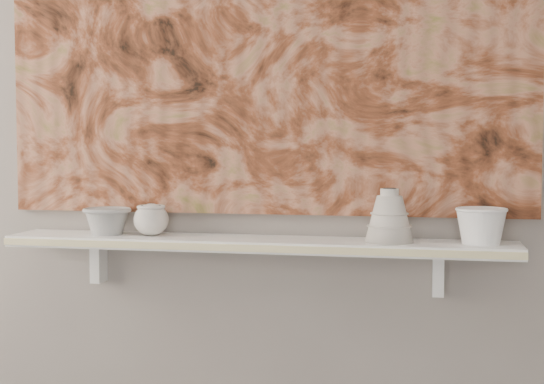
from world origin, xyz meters
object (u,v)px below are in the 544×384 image
(cup_cream, at_px, (151,220))
(bell_vessel, at_px, (389,215))
(shelf, at_px, (255,244))
(bowl_grey, at_px, (107,221))
(painting, at_px, (261,17))
(bowl_white, at_px, (481,226))

(cup_cream, relative_size, bell_vessel, 0.70)
(shelf, bearing_deg, bell_vessel, 0.00)
(bell_vessel, bearing_deg, bowl_grey, 180.00)
(shelf, relative_size, cup_cream, 14.25)
(painting, distance_m, bell_vessel, 0.65)
(bowl_grey, height_order, cup_cream, cup_cream)
(cup_cream, height_order, bowl_white, bowl_white)
(painting, relative_size, bell_vessel, 10.63)
(shelf, height_order, bowl_grey, bowl_grey)
(painting, xyz_separation_m, bell_vessel, (0.36, -0.08, -0.54))
(painting, height_order, bowl_white, painting)
(painting, distance_m, bowl_white, 0.82)
(painting, distance_m, bowl_grey, 0.72)
(bowl_grey, relative_size, bowl_white, 1.04)
(painting, bearing_deg, cup_cream, -164.97)
(shelf, relative_size, bowl_white, 10.64)
(shelf, relative_size, bell_vessel, 9.92)
(painting, xyz_separation_m, cup_cream, (-0.30, -0.08, -0.57))
(painting, height_order, bell_vessel, painting)
(painting, xyz_separation_m, bowl_white, (0.60, -0.08, -0.56))
(painting, relative_size, cup_cream, 15.27)
(bowl_grey, bearing_deg, shelf, 0.00)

